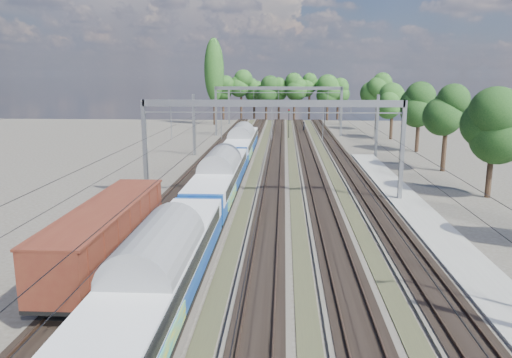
# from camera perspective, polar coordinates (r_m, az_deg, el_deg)

# --- Properties ---
(track_bed) EXTENTS (21.00, 130.00, 0.34)m
(track_bed) POSITION_cam_1_polar(r_m,az_deg,el_deg) (60.16, 2.13, 1.25)
(track_bed) COLOR #47423A
(track_bed) RESTS_ON ground
(platform) EXTENTS (3.00, 70.00, 0.30)m
(platform) POSITION_cam_1_polar(r_m,az_deg,el_deg) (37.49, 20.12, -6.01)
(platform) COLOR gray
(platform) RESTS_ON ground
(catenary) EXTENTS (25.65, 130.00, 9.00)m
(catenary) POSITION_cam_1_polar(r_m,az_deg,el_deg) (66.98, 2.59, 7.77)
(catenary) COLOR gray
(catenary) RESTS_ON ground
(tree_belt) EXTENTS (39.77, 98.78, 12.18)m
(tree_belt) POSITION_cam_1_polar(r_m,az_deg,el_deg) (109.92, 5.76, 10.37)
(tree_belt) COLOR black
(tree_belt) RESTS_ON ground
(poplar) EXTENTS (4.40, 4.40, 19.04)m
(poplar) POSITION_cam_1_polar(r_m,az_deg,el_deg) (113.19, -4.82, 12.21)
(poplar) COLOR black
(poplar) RESTS_ON ground
(emu_train) EXTENTS (3.17, 66.98, 4.63)m
(emu_train) POSITION_cam_1_polar(r_m,az_deg,el_deg) (43.70, -4.17, 0.68)
(emu_train) COLOR black
(emu_train) RESTS_ON ground
(freight_boxcar) EXTENTS (3.01, 14.55, 3.75)m
(freight_boxcar) POSITION_cam_1_polar(r_m,az_deg,el_deg) (29.94, -16.69, -5.96)
(freight_boxcar) COLOR black
(freight_boxcar) RESTS_ON ground
(worker) EXTENTS (0.66, 0.83, 1.98)m
(worker) POSITION_cam_1_polar(r_m,az_deg,el_deg) (99.64, 5.51, 5.96)
(worker) COLOR black
(worker) RESTS_ON ground
(signal_near) EXTENTS (0.33, 0.30, 5.13)m
(signal_near) POSITION_cam_1_polar(r_m,az_deg,el_deg) (89.05, 3.77, 6.75)
(signal_near) COLOR black
(signal_near) RESTS_ON ground
(signal_far) EXTENTS (0.34, 0.31, 5.34)m
(signal_far) POSITION_cam_1_polar(r_m,az_deg,el_deg) (110.50, 7.89, 7.73)
(signal_far) COLOR black
(signal_far) RESTS_ON ground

